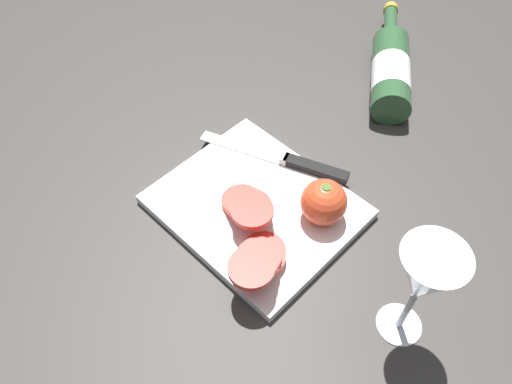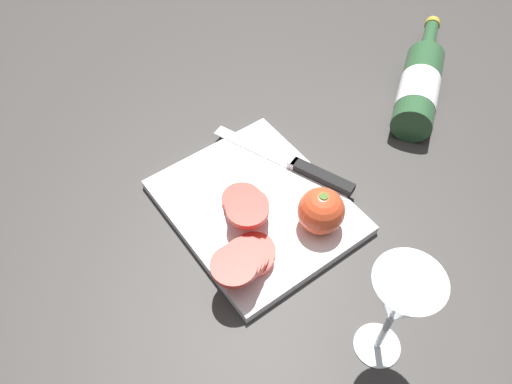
% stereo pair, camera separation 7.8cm
% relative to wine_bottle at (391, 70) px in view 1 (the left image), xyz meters
% --- Properties ---
extents(ground_plane, '(3.00, 3.00, 0.00)m').
position_rel_wine_bottle_xyz_m(ground_plane, '(-0.11, 0.44, -0.04)').
color(ground_plane, '#383533').
extents(cutting_board, '(0.30, 0.25, 0.02)m').
position_rel_wine_bottle_xyz_m(cutting_board, '(-0.03, 0.41, -0.03)').
color(cutting_board, white).
rests_on(cutting_board, ground_plane).
extents(wine_bottle, '(0.24, 0.31, 0.07)m').
position_rel_wine_bottle_xyz_m(wine_bottle, '(0.00, 0.00, 0.00)').
color(wine_bottle, '#2D5633').
rests_on(wine_bottle, ground_plane).
extents(wine_glass, '(0.08, 0.08, 0.19)m').
position_rel_wine_bottle_xyz_m(wine_glass, '(-0.31, 0.41, 0.09)').
color(wine_glass, silver).
rests_on(wine_glass, ground_plane).
extents(whole_tomato, '(0.07, 0.07, 0.07)m').
position_rel_wine_bottle_xyz_m(whole_tomato, '(-0.12, 0.35, 0.02)').
color(whole_tomato, '#DB4C28').
rests_on(whole_tomato, cutting_board).
extents(knife, '(0.26, 0.12, 0.01)m').
position_rel_wine_bottle_xyz_m(knife, '(-0.03, 0.30, -0.01)').
color(knife, silver).
rests_on(knife, cutting_board).
extents(tomato_slice_stack_near, '(0.11, 0.08, 0.05)m').
position_rel_wine_bottle_xyz_m(tomato_slice_stack_near, '(-0.03, 0.43, 0.00)').
color(tomato_slice_stack_near, '#D63D33').
rests_on(tomato_slice_stack_near, cutting_board).
extents(tomato_slice_stack_far, '(0.09, 0.12, 0.06)m').
position_rel_wine_bottle_xyz_m(tomato_slice_stack_far, '(-0.11, 0.49, 0.01)').
color(tomato_slice_stack_far, '#D63D33').
rests_on(tomato_slice_stack_far, cutting_board).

